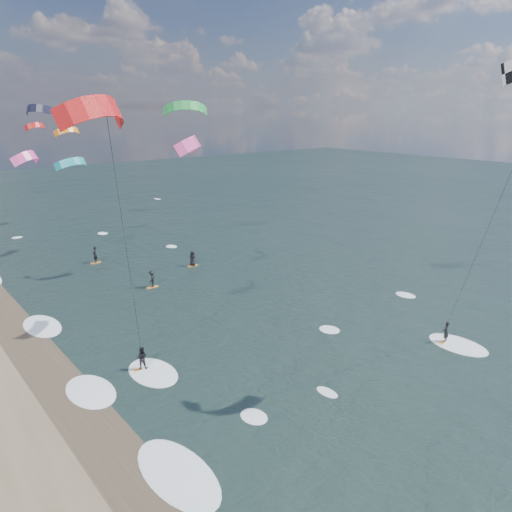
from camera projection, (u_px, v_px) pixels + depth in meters
ground at (428, 447)px, 23.99m from camera, size 260.00×260.00×0.00m
wet_sand_strip at (106, 443)px, 24.27m from camera, size 3.00×240.00×0.00m
kitesurfer_near_b at (125, 222)px, 23.72m from camera, size 6.85×8.60×16.62m
far_kitesurfers at (150, 266)px, 48.46m from camera, size 8.48×11.36×1.78m
bg_kite_field at (47, 128)px, 59.20m from camera, size 14.98×73.97×7.33m
shoreline_surf at (93, 393)px, 28.54m from camera, size 2.40×79.40×0.11m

